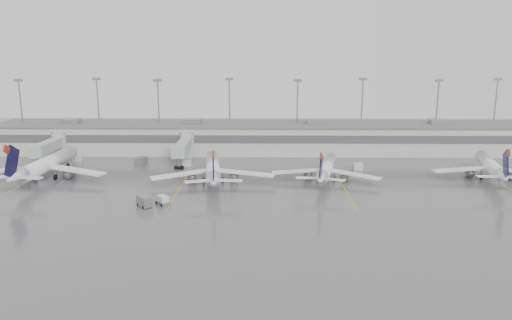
{
  "coord_description": "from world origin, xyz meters",
  "views": [
    {
      "loc": [
        0.22,
        -83.23,
        28.75
      ],
      "look_at": [
        -1.34,
        24.0,
        5.0
      ],
      "focal_mm": 35.0,
      "sensor_mm": 36.0,
      "label": 1
    }
  ],
  "objects_px": {
    "jet_far_right": "(492,166)",
    "jet_mid_left": "(213,168)",
    "jet_far_left": "(46,164)",
    "baggage_tug": "(163,201)",
    "jet_mid_right": "(326,168)"
  },
  "relations": [
    {
      "from": "jet_far_left",
      "to": "jet_far_right",
      "type": "xyz_separation_m",
      "value": [
        101.15,
        1.39,
        -0.42
      ]
    },
    {
      "from": "jet_far_right",
      "to": "jet_mid_left",
      "type": "bearing_deg",
      "value": -164.07
    },
    {
      "from": "jet_mid_left",
      "to": "jet_mid_right",
      "type": "height_order",
      "value": "jet_mid_left"
    },
    {
      "from": "jet_far_left",
      "to": "jet_mid_right",
      "type": "height_order",
      "value": "jet_far_left"
    },
    {
      "from": "jet_far_left",
      "to": "jet_far_right",
      "type": "bearing_deg",
      "value": 3.05
    },
    {
      "from": "jet_mid_left",
      "to": "baggage_tug",
      "type": "bearing_deg",
      "value": -121.15
    },
    {
      "from": "jet_mid_right",
      "to": "jet_far_right",
      "type": "bearing_deg",
      "value": 15.51
    },
    {
      "from": "jet_far_right",
      "to": "jet_mid_right",
      "type": "bearing_deg",
      "value": -164.77
    },
    {
      "from": "jet_far_left",
      "to": "baggage_tug",
      "type": "distance_m",
      "value": 35.94
    },
    {
      "from": "jet_far_left",
      "to": "jet_mid_left",
      "type": "relative_size",
      "value": 1.09
    },
    {
      "from": "jet_far_left",
      "to": "baggage_tug",
      "type": "bearing_deg",
      "value": -29.91
    },
    {
      "from": "jet_mid_left",
      "to": "jet_far_right",
      "type": "bearing_deg",
      "value": -3.01
    },
    {
      "from": "jet_far_left",
      "to": "baggage_tug",
      "type": "xyz_separation_m",
      "value": [
        30.34,
        -19.08,
        -2.67
      ]
    },
    {
      "from": "jet_far_left",
      "to": "baggage_tug",
      "type": "relative_size",
      "value": 10.41
    },
    {
      "from": "jet_mid_left",
      "to": "jet_far_right",
      "type": "distance_m",
      "value": 63.02
    }
  ]
}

